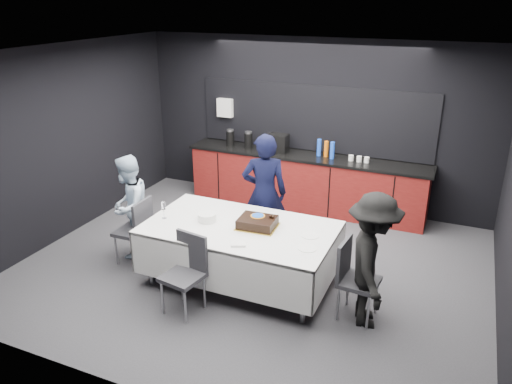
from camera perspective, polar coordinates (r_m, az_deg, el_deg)
ground at (r=6.81m, az=-0.34°, el=-8.52°), size 6.00×6.00×0.00m
room_shell at (r=6.09m, az=-0.38°, el=6.76°), size 6.04×5.04×2.82m
kitchenette at (r=8.47m, az=5.59°, el=1.70°), size 4.10×0.64×2.05m
party_table at (r=6.19m, az=-1.85°, el=-5.10°), size 2.32×1.32×0.78m
cake_assembly at (r=6.08m, az=0.17°, el=-3.50°), size 0.50×0.42×0.16m
plate_stack at (r=6.27m, az=-5.60°, el=-2.88°), size 0.23×0.23×0.10m
loose_plate_near at (r=6.01m, az=-7.48°, el=-4.61°), size 0.18×0.18×0.01m
loose_plate_right_a at (r=5.92m, az=6.20°, el=-4.96°), size 0.21×0.21×0.01m
loose_plate_right_b at (r=5.64m, az=5.89°, el=-6.39°), size 0.22×0.22×0.01m
loose_plate_far at (r=6.43m, az=0.34°, el=-2.58°), size 0.22×0.22×0.01m
fork_pile at (r=5.67m, az=-2.02°, el=-6.01°), size 0.19×0.16×0.03m
champagne_flute at (r=6.38m, az=-10.54°, el=-1.67°), size 0.06×0.06×0.22m
chair_left at (r=6.86m, az=-13.44°, el=-3.88°), size 0.43×0.43×0.92m
chair_right at (r=5.72m, az=10.99°, el=-9.14°), size 0.45×0.45×0.92m
chair_near at (r=5.79m, az=-7.93°, el=-8.54°), size 0.48×0.48×0.92m
person_center at (r=6.90m, az=0.97°, el=-0.19°), size 0.73×0.62×1.71m
person_left at (r=7.05m, az=-14.29°, el=-1.62°), size 0.68×0.80×1.44m
person_right at (r=5.53m, az=13.11°, el=-7.68°), size 0.82×1.11×1.54m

